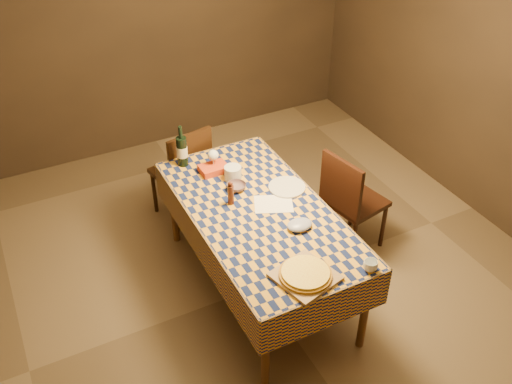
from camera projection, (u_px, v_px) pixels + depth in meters
room at (259, 141)px, 3.72m from camera, size 5.00×5.10×2.70m
dining_table at (259, 219)px, 4.11m from camera, size 0.94×1.84×0.77m
cutting_board at (305, 276)px, 3.51m from camera, size 0.42×0.42×0.02m
pizza at (305, 273)px, 3.50m from camera, size 0.39×0.39×0.03m
pepper_mill at (231, 194)px, 4.08m from camera, size 0.06×0.06×0.19m
bowl at (236, 187)px, 4.26m from camera, size 0.17×0.17×0.05m
wine_glass at (213, 156)px, 4.42m from camera, size 0.09×0.09×0.18m
wine_bottle at (182, 151)px, 4.47m from camera, size 0.11×0.11×0.34m
deli_tub at (233, 173)px, 4.35m from camera, size 0.17×0.17×0.11m
takeout_container at (214, 169)px, 4.45m from camera, size 0.22×0.16×0.05m
white_plate at (287, 187)px, 4.28m from camera, size 0.35×0.35×0.02m
tumbler at (370, 266)px, 3.56m from camera, size 0.11×0.11×0.07m
flour_patch at (273, 204)px, 4.12m from camera, size 0.34×0.31×0.00m
flour_bag at (300, 225)px, 3.89m from camera, size 0.19×0.15×0.05m
chair_far at (185, 170)px, 4.92m from camera, size 0.50×0.51×0.93m
chair_right at (349, 198)px, 4.59m from camera, size 0.50×0.50×0.93m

